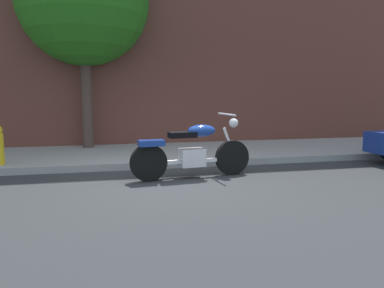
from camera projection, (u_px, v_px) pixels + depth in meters
The scene contains 4 objects.
ground_plane at pixel (173, 185), 6.30m from camera, with size 60.00×60.00×0.00m, color #303335.
sidewalk at pixel (153, 154), 8.98m from camera, with size 21.40×2.84×0.14m, color #9D9D9D.
motorcycle at pixel (192, 152), 6.77m from camera, with size 2.23×0.70×1.14m.
street_tree at pixel (83, 0), 9.13m from camera, with size 3.16×3.16×5.31m.
Camera 1 is at (-1.02, -6.07, 1.54)m, focal length 35.59 mm.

